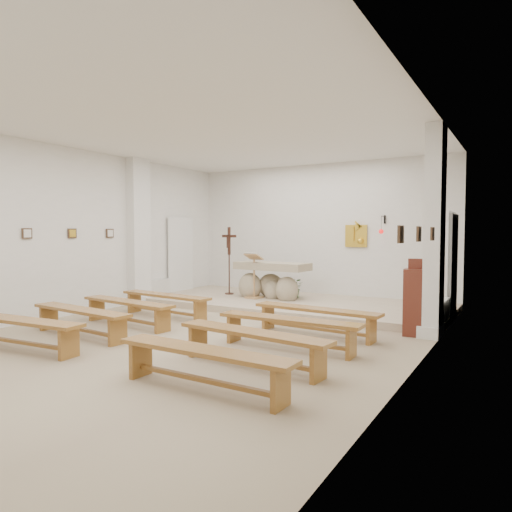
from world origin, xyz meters
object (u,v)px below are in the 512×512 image
Objects in this scene: bench_right_second at (288,326)px; bench_right_third at (252,340)px; altar at (271,283)px; bench_right_fourth at (204,359)px; lectern at (254,276)px; donation_pedestal at (415,302)px; bench_left_second at (127,307)px; bench_left_front at (165,300)px; bench_right_front at (316,315)px; bench_left_third at (81,316)px; bench_left_fourth at (21,327)px; crucifix_stand at (229,255)px.

bench_right_third is at bearing -90.59° from bench_right_second.
bench_right_fourth is at bearing -64.16° from altar.
lectern is 0.85× the size of donation_pedestal.
donation_pedestal is at bearing 27.90° from bench_left_second.
donation_pedestal is 0.58× the size of bench_left_front.
lectern is 0.49× the size of bench_left_second.
bench_left_second is (-3.35, -1.04, 0.00)m from bench_right_front.
bench_left_second and bench_left_third have the same top height.
donation_pedestal reaches higher than bench_left_fourth.
altar is 0.83× the size of bench_left_third.
crucifix_stand is 0.76× the size of bench_right_third.
altar is 5.81m from bench_left_fourth.
crucifix_stand is (-0.93, 0.31, 0.45)m from lectern.
lectern is 4.29m from donation_pedestal.
bench_left_fourth is 1.01× the size of bench_right_fourth.
donation_pedestal is 5.13m from bench_left_second.
bench_left_front and bench_left_third have the same top height.
donation_pedestal is 0.58× the size of bench_left_second.
bench_right_front is 3.11m from bench_right_fourth.
bench_left_second is at bearing 179.41° from bench_right_second.
bench_right_front is 3.94m from bench_left_third.
bench_right_fourth is (0.00, -1.04, 0.00)m from bench_right_third.
bench_right_third is at bearing -36.65° from crucifix_stand.
bench_right_front is 4.57m from bench_left_fourth.
bench_left_fourth is at bearing -85.32° from bench_left_front.
altar reaches higher than bench_right_second.
bench_right_fourth is (2.62, -5.43, -0.34)m from lectern.
bench_left_front is at bearing 94.76° from bench_left_third.
bench_right_second is (2.30, -3.64, -0.16)m from altar.
bench_left_third is (-3.35, -2.07, 0.00)m from bench_right_front.
bench_left_second and bench_right_second have the same top height.
donation_pedestal is at bearing 71.53° from bench_right_fourth.
bench_left_second is 3.94m from bench_right_fourth.
bench_right_front and bench_left_second have the same top height.
crucifix_stand is 0.77× the size of bench_right_second.
bench_right_fourth is at bearing -25.65° from bench_left_second.
lectern is 0.49× the size of bench_left_front.
crucifix_stand reaches higher than bench_right_fourth.
bench_left_front is 3.35m from bench_right_front.
crucifix_stand is at bearing 132.75° from bench_right_third.
bench_left_second is (-1.05, -3.64, -0.16)m from altar.
bench_left_front is at bearing -69.32° from crucifix_stand.
bench_left_front is 3.50m from bench_right_second.
altar is 4.31m from bench_right_second.
altar is 0.83× the size of bench_right_third.
bench_right_fourth is (3.35, -1.04, 0.00)m from bench_left_third.
altar is 2.82m from bench_left_front.
bench_right_second is (2.62, -3.36, -0.34)m from lectern.
lectern reaches higher than bench_left_fourth.
bench_left_second is 2.07m from bench_left_fourth.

